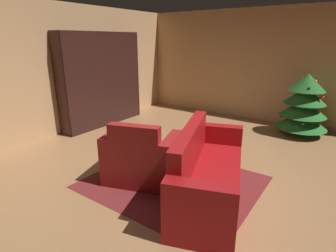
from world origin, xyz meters
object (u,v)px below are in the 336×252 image
object	(u,v)px
coffee_table	(171,155)
book_stack_on_table	(170,147)
couch_red	(207,174)
armchair_red	(142,160)
bottle_on_table	(159,151)
decorated_tree	(304,105)
bookshelf_unit	(107,80)

from	to	relation	value
coffee_table	book_stack_on_table	bearing A→B (deg)	133.48
coffee_table	couch_red	bearing A→B (deg)	-5.76
armchair_red	coffee_table	distance (m)	0.41
couch_red	bottle_on_table	xyz separation A→B (m)	(-0.65, -0.13, 0.21)
coffee_table	decorated_tree	distance (m)	3.39
couch_red	decorated_tree	xyz separation A→B (m)	(0.55, 3.24, 0.34)
armchair_red	book_stack_on_table	world-z (taller)	armchair_red
couch_red	bottle_on_table	size ratio (longest dim) A/B	9.60
coffee_table	bookshelf_unit	bearing A→B (deg)	152.31
couch_red	bookshelf_unit	bearing A→B (deg)	155.73
bottle_on_table	decorated_tree	distance (m)	3.58
bookshelf_unit	armchair_red	world-z (taller)	bookshelf_unit
coffee_table	bottle_on_table	world-z (taller)	bottle_on_table
armchair_red	bottle_on_table	world-z (taller)	armchair_red
decorated_tree	bookshelf_unit	bearing A→B (deg)	-156.84
bookshelf_unit	coffee_table	bearing A→B (deg)	-27.69
armchair_red	decorated_tree	xyz separation A→B (m)	(1.48, 3.41, 0.32)
coffee_table	decorated_tree	world-z (taller)	decorated_tree
bookshelf_unit	bottle_on_table	world-z (taller)	bookshelf_unit
bookshelf_unit	bottle_on_table	bearing A→B (deg)	-31.17
bookshelf_unit	couch_red	size ratio (longest dim) A/B	1.01
coffee_table	bottle_on_table	distance (m)	0.24
bottle_on_table	armchair_red	bearing A→B (deg)	-170.62
bottle_on_table	decorated_tree	xyz separation A→B (m)	(1.20, 3.37, 0.13)
armchair_red	coffee_table	world-z (taller)	armchair_red
book_stack_on_table	bottle_on_table	distance (m)	0.25
bookshelf_unit	coffee_table	size ratio (longest dim) A/B	2.95
bookshelf_unit	book_stack_on_table	size ratio (longest dim) A/B	9.66
coffee_table	bottle_on_table	bearing A→B (deg)	-106.88
armchair_red	couch_red	size ratio (longest dim) A/B	0.55
armchair_red	decorated_tree	distance (m)	3.73
coffee_table	armchair_red	bearing A→B (deg)	-144.51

